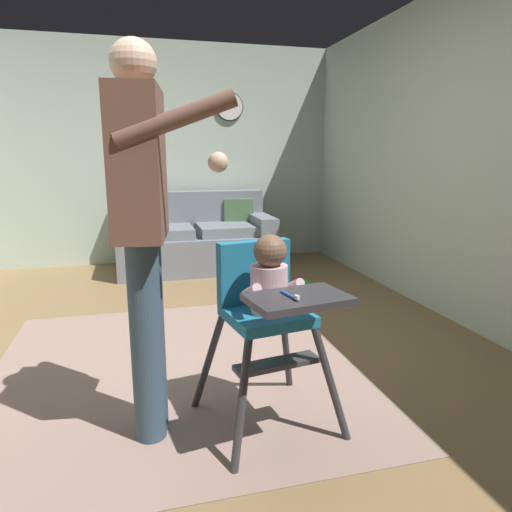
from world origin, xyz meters
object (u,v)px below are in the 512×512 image
object	(u,v)px
couch	(195,240)
adult_standing	(143,224)
high_chair	(267,297)
toy_ball_second	(305,288)
wall_clock	(229,107)

from	to	relation	value
couch	adult_standing	size ratio (longest dim) A/B	0.99
high_chair	adult_standing	world-z (taller)	adult_standing
high_chair	adult_standing	bearing A→B (deg)	-108.13
high_chair	toy_ball_second	size ratio (longest dim) A/B	5.95
wall_clock	couch	bearing A→B (deg)	-137.01
couch	adult_standing	distance (m)	3.25
high_chair	adult_standing	size ratio (longest dim) A/B	0.54
couch	toy_ball_second	size ratio (longest dim) A/B	10.85
toy_ball_second	adult_standing	bearing A→B (deg)	-128.73
wall_clock	toy_ball_second	bearing A→B (deg)	-80.01
high_chair	wall_clock	xyz separation A→B (m)	(0.58, 3.69, 1.20)
couch	toy_ball_second	distance (m)	1.59
adult_standing	wall_clock	size ratio (longest dim) A/B	5.19
adult_standing	toy_ball_second	distance (m)	2.47
couch	high_chair	xyz separation A→B (m)	(-0.07, -3.21, 0.31)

